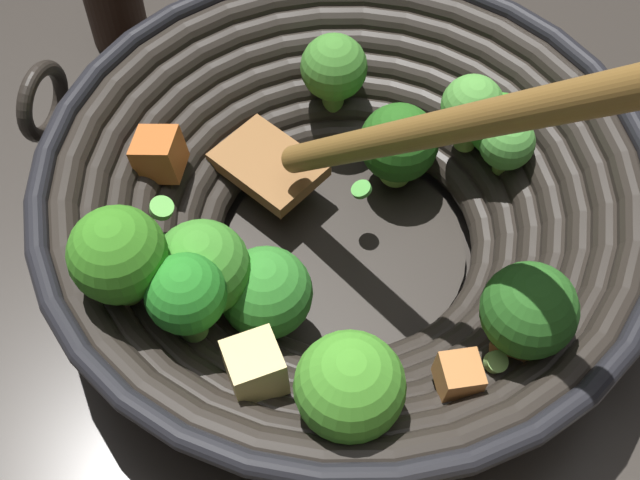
# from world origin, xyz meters

# --- Properties ---
(ground_plane) EXTENTS (4.00, 4.00, 0.00)m
(ground_plane) POSITION_xyz_m (0.00, 0.00, 0.00)
(ground_plane) COLOR #332D28
(wok) EXTENTS (0.39, 0.39, 0.28)m
(wok) POSITION_xyz_m (-0.00, -0.00, 0.06)
(wok) COLOR black
(wok) RESTS_ON ground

